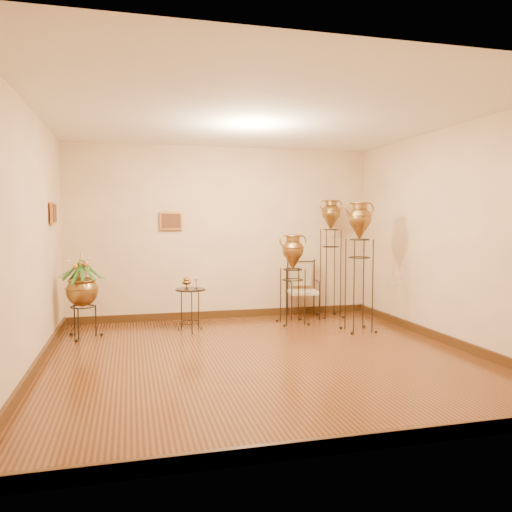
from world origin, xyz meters
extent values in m
plane|color=brown|center=(0.00, 0.00, 0.00)|extent=(5.00, 5.00, 0.00)
cube|color=#3D230E|center=(0.00, 2.48, 0.06)|extent=(5.00, 0.04, 0.12)
cube|color=#3D230E|center=(0.00, -2.48, 0.06)|extent=(5.00, 0.04, 0.12)
cube|color=#3D230E|center=(-2.48, 0.00, 0.06)|extent=(0.04, 5.00, 0.12)
cube|color=#3D230E|center=(2.48, 0.00, 0.06)|extent=(0.04, 5.00, 0.12)
cube|color=#C77E3A|center=(-0.85, 2.46, 1.60)|extent=(0.36, 0.03, 0.29)
cube|color=#C77E3A|center=(-2.46, 1.45, 1.70)|extent=(0.03, 0.36, 0.29)
cube|color=#F6E9B9|center=(1.27, 2.15, 0.43)|extent=(0.51, 0.48, 0.05)
cube|color=#F6E9B9|center=(1.27, 2.15, 0.69)|extent=(0.35, 0.08, 0.37)
cylinder|color=black|center=(-0.65, 1.61, 0.61)|extent=(0.43, 0.43, 0.01)
camera|label=1|loc=(-1.49, -5.57, 1.60)|focal=35.00mm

